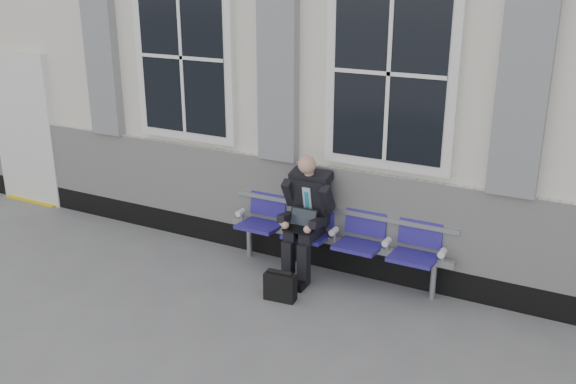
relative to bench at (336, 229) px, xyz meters
The scene contains 5 objects.
ground 1.44m from the bench, 84.67° to the right, with size 70.00×70.00×0.00m, color slate.
station_building 2.72m from the bench, 87.19° to the left, with size 14.40×4.40×4.49m.
bench is the anchor object (origin of this frame).
businessman 0.38m from the bench, 156.40° to the right, with size 0.54×0.73×1.37m.
briefcase 0.92m from the bench, 108.97° to the right, with size 0.34×0.17×0.33m.
Camera 1 is at (2.43, -4.58, 3.23)m, focal length 40.00 mm.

